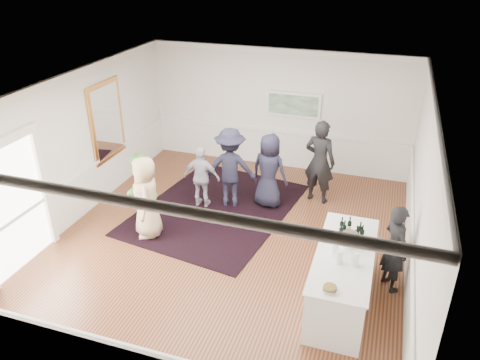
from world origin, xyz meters
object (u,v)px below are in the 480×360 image
(bartender, at_px, (395,248))
(guest_lilac, at_px, (202,177))
(serving_table, at_px, (342,277))
(guest_green, at_px, (141,193))
(guest_navy, at_px, (269,171))
(ice_bucket, at_px, (349,240))
(nut_bowl, at_px, (330,289))
(guest_dark_b, at_px, (320,162))
(guest_dark_a, at_px, (230,168))
(guest_tan, at_px, (146,197))

(bartender, distance_m, guest_lilac, 4.58)
(serving_table, relative_size, guest_green, 1.42)
(guest_navy, bearing_deg, ice_bucket, 141.18)
(serving_table, height_order, nut_bowl, nut_bowl)
(bartender, distance_m, nut_bowl, 1.91)
(bartender, height_order, guest_dark_b, guest_dark_b)
(bartender, height_order, guest_lilac, bartender)
(guest_lilac, height_order, nut_bowl, guest_lilac)
(guest_dark_a, distance_m, guest_dark_b, 2.07)
(guest_dark_b, height_order, nut_bowl, guest_dark_b)
(guest_lilac, bearing_deg, guest_navy, -161.69)
(guest_lilac, bearing_deg, bartender, 157.38)
(guest_green, xyz_separation_m, nut_bowl, (4.20, -2.00, 0.17))
(guest_tan, bearing_deg, guest_lilac, 129.17)
(ice_bucket, bearing_deg, nut_bowl, -96.17)
(guest_dark_b, bearing_deg, guest_tan, 52.90)
(guest_green, distance_m, guest_dark_a, 2.12)
(guest_dark_b, relative_size, guest_navy, 1.14)
(guest_lilac, relative_size, guest_dark_b, 0.73)
(guest_tan, height_order, guest_dark_a, guest_dark_a)
(guest_lilac, bearing_deg, serving_table, 144.90)
(guest_dark_a, xyz_separation_m, guest_dark_b, (1.89, 0.84, 0.06))
(serving_table, bearing_deg, ice_bucket, 82.21)
(guest_lilac, bearing_deg, guest_dark_a, -158.02)
(guest_green, bearing_deg, ice_bucket, 58.03)
(bartender, height_order, guest_green, guest_green)
(serving_table, xyz_separation_m, ice_bucket, (0.03, 0.23, 0.61))
(guest_tan, bearing_deg, serving_table, 49.93)
(guest_dark_b, bearing_deg, guest_navy, 42.16)
(guest_tan, bearing_deg, bartender, 59.49)
(guest_green, distance_m, ice_bucket, 4.40)
(guest_green, height_order, guest_dark_a, guest_dark_a)
(bartender, xyz_separation_m, guest_tan, (-4.88, 0.17, 0.07))
(guest_dark_a, height_order, guest_dark_b, guest_dark_b)
(guest_navy, bearing_deg, nut_bowl, 129.50)
(guest_dark_a, height_order, nut_bowl, guest_dark_a)
(nut_bowl, bearing_deg, guest_tan, 155.20)
(ice_bucket, relative_size, nut_bowl, 1.13)
(guest_dark_a, bearing_deg, ice_bucket, 128.20)
(guest_tan, height_order, nut_bowl, guest_tan)
(guest_dark_a, height_order, guest_navy, guest_dark_a)
(serving_table, bearing_deg, guest_green, 166.97)
(bartender, xyz_separation_m, guest_lilac, (-4.27, 1.65, -0.08))
(bartender, xyz_separation_m, guest_green, (-5.08, 0.33, 0.04))
(guest_tan, relative_size, guest_lilac, 1.20)
(guest_tan, height_order, guest_lilac, guest_tan)
(guest_tan, height_order, guest_dark_b, guest_dark_b)
(guest_green, distance_m, guest_dark_b, 4.10)
(bartender, bearing_deg, guest_green, 51.89)
(bartender, relative_size, guest_dark_a, 0.87)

